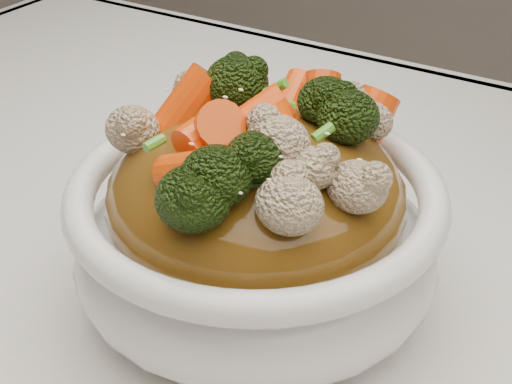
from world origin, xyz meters
The scene contains 8 objects.
tablecloth centered at (0.00, 0.00, 0.73)m, with size 1.20×0.80×0.04m, color silver.
bowl centered at (-0.01, -0.02, 0.80)m, with size 0.23×0.23×0.09m, color white, non-canonical shape.
sauce_base centered at (-0.01, -0.02, 0.83)m, with size 0.18×0.18×0.10m, color #5D3A0F.
carrots centered at (-0.01, -0.02, 0.89)m, with size 0.18×0.18×0.05m, color #F04907, non-canonical shape.
broccoli centered at (-0.01, -0.02, 0.89)m, with size 0.18×0.18×0.05m, color black, non-canonical shape.
cauliflower centered at (-0.01, -0.02, 0.89)m, with size 0.18×0.18×0.04m, color #D1B78F, non-canonical shape.
scallions centered at (-0.01, -0.02, 0.89)m, with size 0.14×0.14×0.02m, color #469422, non-canonical shape.
sesame_seeds centered at (-0.01, -0.02, 0.89)m, with size 0.16×0.16×0.01m, color beige, non-canonical shape.
Camera 1 is at (0.18, -0.33, 1.06)m, focal length 50.00 mm.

